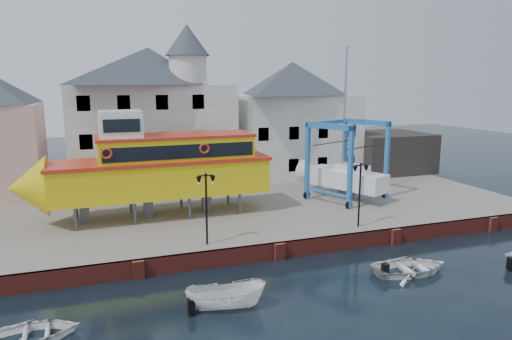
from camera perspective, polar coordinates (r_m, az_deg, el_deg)
name	(u,v)px	position (r m, az deg, el deg)	size (l,w,h in m)	color
ground	(279,259)	(27.22, 2.90, -11.09)	(140.00, 140.00, 0.00)	black
hardstanding	(228,204)	(36.96, -3.51, -4.32)	(44.00, 22.00, 1.00)	slate
quay_wall	(278,251)	(27.13, 2.82, -10.04)	(44.00, 0.47, 1.00)	maroon
building_white_main	(152,115)	(42.12, -12.82, 6.75)	(14.00, 8.30, 14.00)	beige
building_white_right	(292,119)	(46.39, 4.51, 6.42)	(12.00, 8.00, 11.20)	beige
shed_dark	(386,152)	(49.96, 15.96, 2.20)	(8.00, 7.00, 4.00)	#262423
lamp_post_left	(206,191)	(25.90, -6.26, -2.60)	(1.12, 0.32, 4.20)	black
lamp_post_right	(360,179)	(29.69, 12.90, -1.07)	(1.12, 0.32, 4.20)	black
tour_boat	(147,168)	(31.91, -13.47, 0.28)	(17.01, 4.42, 7.37)	#59595E
travel_lift	(339,173)	(37.54, 10.39, -0.33)	(6.83, 8.02, 11.91)	#1F5EA1
motorboat_a	(226,309)	(21.82, -3.76, -16.95)	(1.38, 3.67, 1.42)	white
motorboat_b	(410,273)	(26.74, 18.67, -12.10)	(3.05, 4.28, 0.89)	white
motorboat_d	(32,340)	(21.57, -26.24, -18.48)	(2.64, 3.69, 0.76)	white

